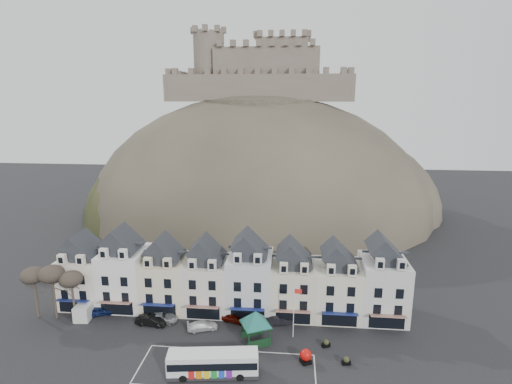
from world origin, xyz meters
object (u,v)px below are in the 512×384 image
white_van (87,308)px  car_black (151,320)px  bus_shelter (256,318)px  flagpole (294,309)px  car_silver (161,318)px  red_buoy (306,356)px  car_charcoal (279,320)px  bus (213,362)px  car_navy (100,311)px  car_white (202,326)px  car_maroon (234,318)px

white_van → car_black: bearing=-13.6°
bus_shelter → flagpole: 5.55m
car_silver → red_buoy: bearing=-116.7°
flagpole → white_van: 32.36m
car_charcoal → bus: bearing=134.8°
bus → car_navy: (-20.27, 11.98, -1.02)m
car_navy → car_black: size_ratio=0.89×
car_white → car_charcoal: size_ratio=1.07×
bus → car_white: (-3.50, 9.48, -1.07)m
red_buoy → flagpole: bearing=105.7°
car_navy → car_white: car_navy is taller
red_buoy → car_charcoal: bearing=113.4°
car_white → car_charcoal: 11.40m
car_maroon → car_silver: bearing=112.7°
flagpole → car_silver: size_ratio=1.58×
white_van → car_silver: white_van is taller
car_silver → car_charcoal: (17.76, 1.13, -0.01)m
car_silver → bus: bearing=-144.5°
car_maroon → red_buoy: bearing=-112.4°
white_van → car_navy: white_van is taller
bus_shelter → car_silver: bus_shelter is taller
bus_shelter → car_black: bearing=145.5°
car_charcoal → car_maroon: bearing=77.3°
bus → car_navy: bearing=142.2°
bus → car_silver: 14.89m
bus → car_black: bus is taller
white_van → flagpole: bearing=-9.2°
car_silver → flagpole: bearing=-103.3°
car_navy → car_maroon: size_ratio=1.07×
white_van → car_maroon: size_ratio=1.39×
car_black → bus: bearing=-125.2°
flagpole → car_maroon: flagpole is taller
car_navy → car_white: (16.77, -2.50, -0.05)m
car_black → car_white: bearing=-87.3°
flagpole → white_van: bearing=174.8°
red_buoy → car_navy: size_ratio=0.46×
car_black → car_white: car_black is taller
car_silver → car_white: size_ratio=1.11×
car_navy → car_black: bearing=-124.8°
bus → red_buoy: bearing=9.3°
car_navy → car_charcoal: bearing=-112.0°
bus_shelter → flagpole: bearing=-7.8°
bus → car_silver: bus is taller
red_buoy → white_van: bearing=165.9°
bus_shelter → white_van: bus_shelter is taller
red_buoy → car_black: size_ratio=0.41×
car_maroon → car_navy: bearing=106.9°
car_navy → car_silver: car_navy is taller
car_charcoal → car_silver: bearing=80.9°
car_silver → car_charcoal: car_silver is taller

